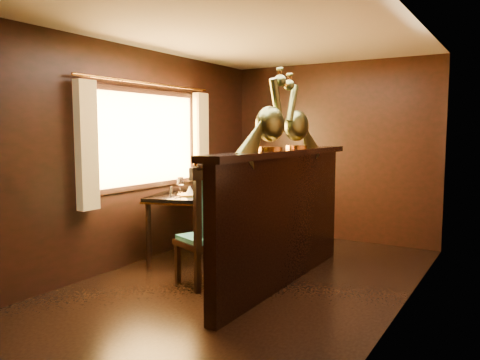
{
  "coord_description": "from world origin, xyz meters",
  "views": [
    {
      "loc": [
        2.34,
        -3.87,
        1.55
      ],
      "look_at": [
        -0.19,
        0.29,
        1.03
      ],
      "focal_mm": 35.0,
      "sensor_mm": 36.0,
      "label": 1
    }
  ],
  "objects": [
    {
      "name": "peacock_right",
      "position": [
        0.33,
        0.57,
        1.74
      ],
      "size": [
        0.24,
        0.64,
        0.76
      ],
      "primitive_type": null,
      "color": "#194D37",
      "rests_on": "partition"
    },
    {
      "name": "partition",
      "position": [
        0.32,
        0.3,
        0.71
      ],
      "size": [
        0.26,
        2.7,
        1.36
      ],
      "color": "black",
      "rests_on": "ground"
    },
    {
      "name": "ground",
      "position": [
        0.0,
        0.0,
        0.0
      ],
      "size": [
        5.0,
        5.0,
        0.0
      ],
      "primitive_type": "plane",
      "color": "black",
      "rests_on": "ground"
    },
    {
      "name": "room_shell",
      "position": [
        -0.09,
        0.02,
        1.58
      ],
      "size": [
        3.04,
        5.04,
        2.52
      ],
      "color": "black",
      "rests_on": "ground"
    },
    {
      "name": "chair_left",
      "position": [
        -0.25,
        -0.18,
        0.67
      ],
      "size": [
        0.6,
        0.61,
        1.28
      ],
      "rotation": [
        0.0,
        0.0,
        -0.37
      ],
      "color": "black",
      "rests_on": "ground"
    },
    {
      "name": "dining_table",
      "position": [
        -1.05,
        0.67,
        0.73
      ],
      "size": [
        1.2,
        1.55,
        1.01
      ],
      "rotation": [
        0.0,
        0.0,
        0.3
      ],
      "color": "black",
      "rests_on": "ground"
    },
    {
      "name": "peacock_left",
      "position": [
        0.33,
        -0.01,
        1.75
      ],
      "size": [
        0.25,
        0.66,
        0.79
      ],
      "primitive_type": null,
      "color": "#194D37",
      "rests_on": "partition"
    },
    {
      "name": "chair_right",
      "position": [
        -0.25,
        0.85,
        0.66
      ],
      "size": [
        0.47,
        0.51,
        1.27
      ],
      "rotation": [
        0.0,
        0.0,
        0.04
      ],
      "color": "black",
      "rests_on": "ground"
    }
  ]
}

